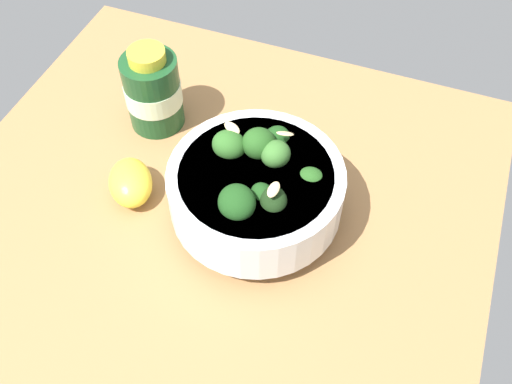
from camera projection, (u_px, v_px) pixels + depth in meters
ground_plane at (211, 229)px, 64.39cm from camera, size 58.93×58.93×4.91cm
bowl_of_broccoli at (256, 188)px, 59.04cm from camera, size 17.79×17.79×9.95cm
lemon_wedge at (132, 180)px, 63.15cm from camera, size 7.98×7.48×3.66cm
bottle_tall at (153, 91)px, 67.42cm from camera, size 6.63×6.63×10.53cm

